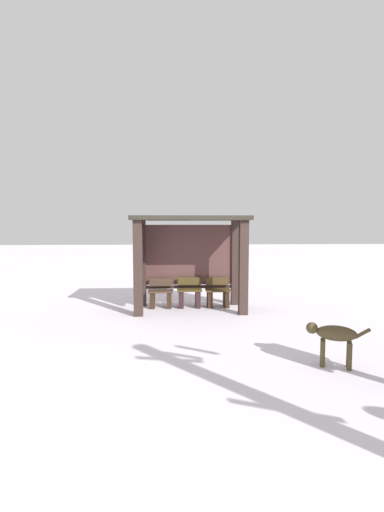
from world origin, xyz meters
The scene contains 6 objects.
ground_plane centered at (0.00, 0.00, 0.00)m, with size 60.00×60.00×0.00m, color white.
bus_shelter centered at (-0.08, 0.15, 1.57)m, with size 2.78×1.44×2.28m.
bench_left_inside centered at (-0.72, 0.25, 0.29)m, with size 0.62×0.36×0.72m.
bench_center_inside centered at (0.00, 0.25, 0.30)m, with size 0.62×0.37×0.74m.
bench_right_inside centered at (0.72, 0.25, 0.30)m, with size 0.62×0.40×0.74m.
dog centered at (1.90, -3.68, 0.45)m, with size 0.82×0.42×0.63m.
Camera 1 is at (-0.45, -8.66, 2.06)m, focal length 25.23 mm.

